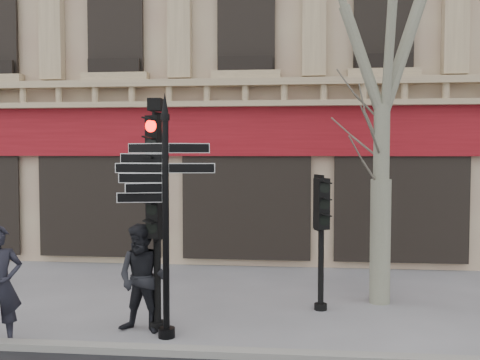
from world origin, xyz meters
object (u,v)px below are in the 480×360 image
(fingerpost, at_px, (165,174))
(traffic_signal_main, at_px, (157,185))
(traffic_signal_secondary, at_px, (321,218))
(pedestrian_b, at_px, (143,278))

(fingerpost, distance_m, traffic_signal_main, 0.48)
(fingerpost, bearing_deg, traffic_signal_main, 123.92)
(fingerpost, relative_size, traffic_signal_main, 1.02)
(fingerpost, distance_m, traffic_signal_secondary, 3.30)
(traffic_signal_secondary, bearing_deg, pedestrian_b, -171.53)
(traffic_signal_secondary, xyz_separation_m, pedestrian_b, (-3.06, -1.60, -0.86))
(traffic_signal_main, bearing_deg, pedestrian_b, -133.17)
(pedestrian_b, bearing_deg, traffic_signal_secondary, 36.98)
(fingerpost, distance_m, pedestrian_b, 1.85)
(traffic_signal_secondary, relative_size, pedestrian_b, 1.39)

